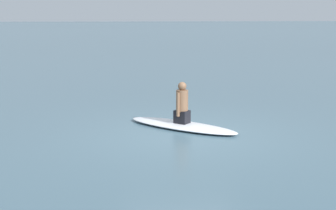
{
  "coord_description": "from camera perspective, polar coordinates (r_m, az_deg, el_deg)",
  "views": [
    {
      "loc": [
        -9.35,
        1.62,
        2.43
      ],
      "look_at": [
        0.3,
        0.3,
        0.58
      ],
      "focal_mm": 50.36,
      "sensor_mm": 36.0,
      "label": 1
    }
  ],
  "objects": [
    {
      "name": "person_paddler",
      "position": [
        10.28,
        1.72,
        0.05
      ],
      "size": [
        0.38,
        0.39,
        0.91
      ],
      "rotation": [
        0.0,
        0.0,
        -2.32
      ],
      "color": "black",
      "rests_on": "surfboard"
    },
    {
      "name": "surfboard",
      "position": [
        10.37,
        1.7,
        -2.49
      ],
      "size": [
        2.41,
        2.51,
        0.11
      ],
      "primitive_type": "ellipsoid",
      "rotation": [
        0.0,
        0.0,
        -2.32
      ],
      "color": "white",
      "rests_on": "ground"
    },
    {
      "name": "ground_plane",
      "position": [
        9.79,
        2.0,
        -3.63
      ],
      "size": [
        400.0,
        400.0,
        0.0
      ],
      "primitive_type": "plane",
      "color": "slate"
    }
  ]
}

